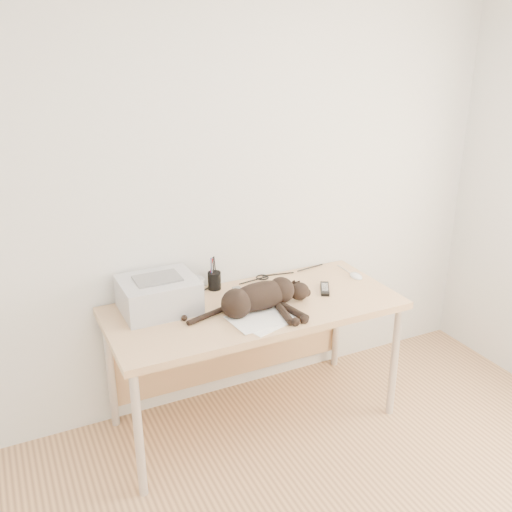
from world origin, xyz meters
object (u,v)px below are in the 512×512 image
mug (195,287)px  mouse (356,274)px  cat (258,299)px  desk (248,320)px  pen_cup (214,280)px  printer (158,294)px

mug → mouse: 0.98m
cat → mouse: size_ratio=6.60×
desk → mouse: mouse is taller
cat → pen_cup: bearing=102.4°
printer → cat: size_ratio=0.55×
desk → cat: size_ratio=2.23×
mug → cat: bearing=-54.9°
desk → cat: (-0.02, -0.16, 0.20)m
desk → cat: cat is taller
desk → printer: printer is taller
desk → mug: size_ratio=14.92×
pen_cup → mouse: pen_cup is taller
cat → desk: bearing=80.9°
mug → pen_cup: (0.13, 0.03, 0.00)m
printer → mouse: size_ratio=3.63×
printer → pen_cup: (0.37, 0.12, -0.04)m
desk → mouse: bearing=-0.4°
desk → pen_cup: pen_cup is taller
cat → mouse: bearing=8.1°
desk → mug: bearing=144.9°
cat → pen_cup: size_ratio=3.70×
printer → pen_cup: size_ratio=2.03×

